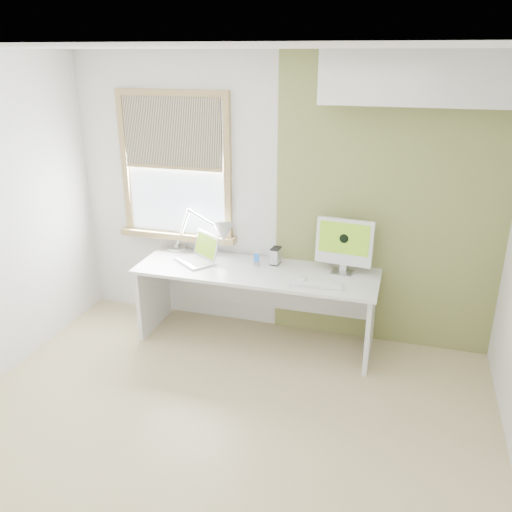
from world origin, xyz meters
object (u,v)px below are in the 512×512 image
at_px(laptop, 200,255).
at_px(external_drive, 276,256).
at_px(imac, 344,243).
at_px(desk, 258,287).
at_px(desk_lamp, 214,234).

bearing_deg(laptop, external_drive, 10.48).
height_order(external_drive, imac, imac).
bearing_deg(imac, desk, -171.78).
relative_size(desk_lamp, laptop, 1.64).
relative_size(external_drive, imac, 0.31).
distance_m(desk_lamp, imac, 1.24).
bearing_deg(imac, desk_lamp, 178.08).
bearing_deg(desk_lamp, imac, -1.92).
xyz_separation_m(desk, imac, (0.76, 0.11, 0.47)).
distance_m(desk, desk_lamp, 0.66).
distance_m(laptop, imac, 1.35).
bearing_deg(desk_lamp, desk, -17.61).
relative_size(laptop, imac, 0.92).
xyz_separation_m(desk_lamp, imac, (1.24, -0.04, 0.04)).
distance_m(desk, imac, 0.90).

